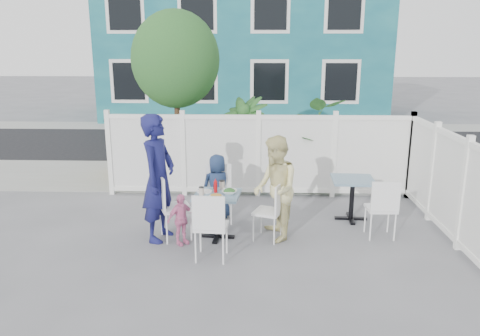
{
  "coord_description": "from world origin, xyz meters",
  "views": [
    {
      "loc": [
        0.08,
        -6.39,
        2.85
      ],
      "look_at": [
        -0.19,
        0.69,
        1.01
      ],
      "focal_mm": 35.0,
      "sensor_mm": 36.0,
      "label": 1
    }
  ],
  "objects_px": {
    "utility_cabinet": "(126,147)",
    "chair_right": "(273,207)",
    "spare_table": "(352,188)",
    "woman": "(275,189)",
    "chair_back": "(219,189)",
    "chair_left": "(170,202)",
    "main_table": "(217,204)",
    "boy": "(218,187)",
    "toddler": "(181,219)",
    "man": "(158,178)",
    "chair_near": "(210,222)"
  },
  "relations": [
    {
      "from": "spare_table",
      "to": "man",
      "type": "relative_size",
      "value": 0.38
    },
    {
      "from": "chair_back",
      "to": "chair_near",
      "type": "xyz_separation_m",
      "value": [
        0.01,
        -1.58,
        0.01
      ]
    },
    {
      "from": "chair_right",
      "to": "boy",
      "type": "relative_size",
      "value": 0.81
    },
    {
      "from": "utility_cabinet",
      "to": "toddler",
      "type": "distance_m",
      "value": 4.41
    },
    {
      "from": "woman",
      "to": "main_table",
      "type": "bearing_deg",
      "value": -101.47
    },
    {
      "from": "toddler",
      "to": "man",
      "type": "bearing_deg",
      "value": 106.64
    },
    {
      "from": "utility_cabinet",
      "to": "boy",
      "type": "xyz_separation_m",
      "value": [
        2.36,
        -2.85,
        -0.06
      ]
    },
    {
      "from": "spare_table",
      "to": "chair_back",
      "type": "xyz_separation_m",
      "value": [
        -2.23,
        -0.09,
        -0.01
      ]
    },
    {
      "from": "utility_cabinet",
      "to": "chair_right",
      "type": "bearing_deg",
      "value": -40.21
    },
    {
      "from": "utility_cabinet",
      "to": "toddler",
      "type": "relative_size",
      "value": 1.58
    },
    {
      "from": "utility_cabinet",
      "to": "chair_back",
      "type": "relative_size",
      "value": 1.3
    },
    {
      "from": "chair_back",
      "to": "woman",
      "type": "distance_m",
      "value": 1.21
    },
    {
      "from": "utility_cabinet",
      "to": "chair_right",
      "type": "xyz_separation_m",
      "value": [
        3.26,
        -3.76,
        -0.09
      ]
    },
    {
      "from": "chair_left",
      "to": "man",
      "type": "xyz_separation_m",
      "value": [
        -0.16,
        0.01,
        0.37
      ]
    },
    {
      "from": "chair_left",
      "to": "toddler",
      "type": "relative_size",
      "value": 1.3
    },
    {
      "from": "main_table",
      "to": "spare_table",
      "type": "distance_m",
      "value": 2.36
    },
    {
      "from": "chair_right",
      "to": "chair_near",
      "type": "distance_m",
      "value": 1.15
    },
    {
      "from": "main_table",
      "to": "man",
      "type": "distance_m",
      "value": 0.96
    },
    {
      "from": "chair_left",
      "to": "main_table",
      "type": "bearing_deg",
      "value": 72.42
    },
    {
      "from": "utility_cabinet",
      "to": "man",
      "type": "distance_m",
      "value": 4.09
    },
    {
      "from": "chair_back",
      "to": "toddler",
      "type": "relative_size",
      "value": 1.21
    },
    {
      "from": "chair_right",
      "to": "chair_near",
      "type": "bearing_deg",
      "value": 151.58
    },
    {
      "from": "spare_table",
      "to": "woman",
      "type": "height_order",
      "value": "woman"
    },
    {
      "from": "chair_back",
      "to": "woman",
      "type": "height_order",
      "value": "woman"
    },
    {
      "from": "chair_near",
      "to": "man",
      "type": "relative_size",
      "value": 0.5
    },
    {
      "from": "utility_cabinet",
      "to": "chair_right",
      "type": "height_order",
      "value": "utility_cabinet"
    },
    {
      "from": "chair_right",
      "to": "woman",
      "type": "distance_m",
      "value": 0.28
    },
    {
      "from": "chair_right",
      "to": "chair_back",
      "type": "xyz_separation_m",
      "value": [
        -0.87,
        0.82,
        0.03
      ]
    },
    {
      "from": "chair_right",
      "to": "boy",
      "type": "xyz_separation_m",
      "value": [
        -0.91,
        0.91,
        0.03
      ]
    },
    {
      "from": "spare_table",
      "to": "boy",
      "type": "distance_m",
      "value": 2.27
    },
    {
      "from": "utility_cabinet",
      "to": "chair_right",
      "type": "distance_m",
      "value": 4.98
    },
    {
      "from": "spare_table",
      "to": "toddler",
      "type": "relative_size",
      "value": 0.93
    },
    {
      "from": "utility_cabinet",
      "to": "chair_left",
      "type": "xyz_separation_m",
      "value": [
        1.71,
        -3.77,
        -0.03
      ]
    },
    {
      "from": "toddler",
      "to": "boy",
      "type": "bearing_deg",
      "value": 25.55
    },
    {
      "from": "boy",
      "to": "main_table",
      "type": "bearing_deg",
      "value": 74.21
    },
    {
      "from": "spare_table",
      "to": "chair_back",
      "type": "bearing_deg",
      "value": -177.8
    },
    {
      "from": "chair_near",
      "to": "boy",
      "type": "height_order",
      "value": "boy"
    },
    {
      "from": "chair_left",
      "to": "woman",
      "type": "xyz_separation_m",
      "value": [
        1.58,
        0.06,
        0.21
      ]
    },
    {
      "from": "main_table",
      "to": "chair_left",
      "type": "relative_size",
      "value": 0.72
    },
    {
      "from": "chair_back",
      "to": "toddler",
      "type": "distance_m",
      "value": 1.15
    },
    {
      "from": "chair_back",
      "to": "man",
      "type": "xyz_separation_m",
      "value": [
        -0.83,
        -0.83,
        0.41
      ]
    },
    {
      "from": "utility_cabinet",
      "to": "chair_left",
      "type": "relative_size",
      "value": 1.22
    },
    {
      "from": "chair_near",
      "to": "chair_left",
      "type": "bearing_deg",
      "value": 136.56
    },
    {
      "from": "spare_table",
      "to": "utility_cabinet",
      "type": "bearing_deg",
      "value": 148.32
    },
    {
      "from": "chair_left",
      "to": "chair_right",
      "type": "xyz_separation_m",
      "value": [
        1.55,
        0.02,
        -0.06
      ]
    },
    {
      "from": "chair_right",
      "to": "man",
      "type": "xyz_separation_m",
      "value": [
        -1.71,
        -0.01,
        0.44
      ]
    },
    {
      "from": "spare_table",
      "to": "man",
      "type": "xyz_separation_m",
      "value": [
        -3.07,
        -0.91,
        0.4
      ]
    },
    {
      "from": "utility_cabinet",
      "to": "chair_left",
      "type": "height_order",
      "value": "utility_cabinet"
    },
    {
      "from": "main_table",
      "to": "chair_near",
      "type": "bearing_deg",
      "value": -92.03
    },
    {
      "from": "chair_left",
      "to": "toddler",
      "type": "xyz_separation_m",
      "value": [
        0.19,
        -0.2,
        -0.2
      ]
    }
  ]
}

